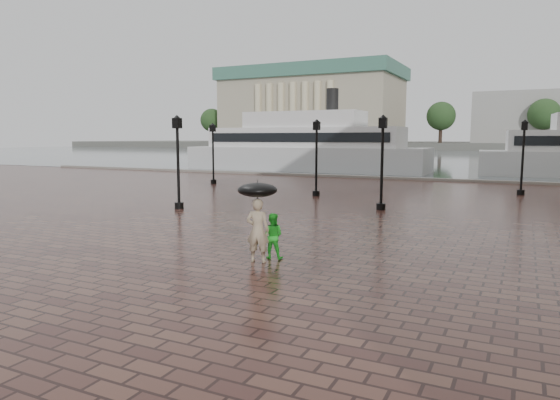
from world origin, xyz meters
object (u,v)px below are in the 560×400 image
ferry_near (304,147)px  adult_pedestrian (258,230)px  child_pedestrian (272,236)px  street_lamps (320,157)px

ferry_near → adult_pedestrian: bearing=-68.7°
adult_pedestrian → ferry_near: 39.25m
adult_pedestrian → child_pedestrian: size_ratio=1.37×
street_lamps → child_pedestrian: bearing=-73.5°
child_pedestrian → ferry_near: 38.80m
street_lamps → adult_pedestrian: (4.18, -15.21, -1.43)m
street_lamps → child_pedestrian: street_lamps is taller
street_lamps → ferry_near: bearing=115.7°
street_lamps → adult_pedestrian: 15.84m
adult_pedestrian → ferry_near: (-14.39, 36.48, 1.62)m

